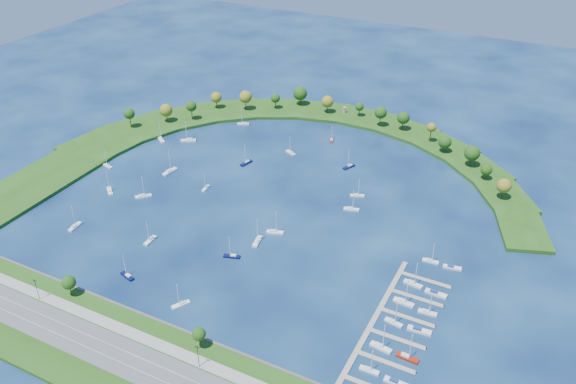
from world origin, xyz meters
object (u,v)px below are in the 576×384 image
at_px(moored_boat_8, 188,140).
at_px(moored_boat_16, 243,123).
at_px(moored_boat_6, 108,166).
at_px(docked_boat_3, 407,357).
at_px(docked_boat_4, 393,322).
at_px(moored_boat_1, 351,209).
at_px(moored_boat_11, 332,139).
at_px(docked_boat_0, 369,370).
at_px(moored_boat_10, 246,162).
at_px(moored_boat_12, 143,196).
at_px(docked_boat_10, 430,261).
at_px(harbor_tower, 344,110).
at_px(moored_boat_3, 232,256).
at_px(dock_system, 392,324).
at_px(docked_boat_8, 413,283).
at_px(moored_boat_2, 257,241).
at_px(docked_boat_1, 396,382).
at_px(docked_boat_11, 452,267).
at_px(docked_boat_9, 436,293).
at_px(moored_boat_13, 150,240).
at_px(moored_boat_5, 181,304).
at_px(moored_boat_0, 206,188).
at_px(moored_boat_7, 170,171).
at_px(moored_boat_14, 110,191).
at_px(moored_boat_20, 349,166).
at_px(moored_boat_4, 161,139).
at_px(moored_boat_19, 291,152).
at_px(docked_boat_6, 404,302).
at_px(moored_boat_15, 127,275).
at_px(moored_boat_9, 75,226).
at_px(docked_boat_5, 419,330).
at_px(docked_boat_2, 381,347).
at_px(docked_boat_7, 427,312).

bearing_deg(moored_boat_8, moored_boat_16, -146.24).
relative_size(moored_boat_6, docked_boat_3, 0.81).
bearing_deg(docked_boat_4, moored_boat_1, 132.98).
bearing_deg(moored_boat_11, docked_boat_0, -175.43).
distance_m(moored_boat_10, moored_boat_12, 65.07).
bearing_deg(docked_boat_10, docked_boat_3, -86.16).
distance_m(harbor_tower, docked_boat_4, 202.49).
bearing_deg(moored_boat_3, dock_system, 156.64).
relative_size(docked_boat_8, docked_boat_10, 1.14).
bearing_deg(moored_boat_12, moored_boat_2, -51.64).
xyz_separation_m(docked_boat_1, docked_boat_11, (1.91, 74.18, -0.05)).
bearing_deg(docked_boat_9, moored_boat_6, 175.55).
relative_size(harbor_tower, moored_boat_13, 0.35).
distance_m(docked_boat_1, docked_boat_3, 13.22).
relative_size(moored_boat_5, docked_boat_1, 1.29).
xyz_separation_m(moored_boat_0, docked_boat_0, (125.26, -80.65, 0.03)).
relative_size(moored_boat_3, moored_boat_8, 0.81).
bearing_deg(moored_boat_7, docked_boat_9, -93.26).
bearing_deg(moored_boat_16, moored_boat_5, 85.81).
bearing_deg(docked_boat_9, moored_boat_14, -178.44).
xyz_separation_m(moored_boat_20, docked_boat_8, (64.23, -84.85, 0.01)).
bearing_deg(docked_boat_1, docked_boat_9, 91.29).
distance_m(moored_boat_14, docked_boat_3, 185.29).
bearing_deg(harbor_tower, docked_boat_1, -63.03).
height_order(moored_boat_4, moored_boat_12, moored_boat_4).
height_order(docked_boat_3, docked_boat_11, docked_boat_3).
height_order(moored_boat_14, docked_boat_1, moored_boat_14).
bearing_deg(docked_boat_0, moored_boat_3, 155.55).
xyz_separation_m(moored_boat_19, docked_boat_3, (113.07, -127.06, 0.05)).
bearing_deg(moored_boat_5, docked_boat_8, 154.57).
xyz_separation_m(moored_boat_20, docked_boat_6, (64.23, -98.10, 0.03)).
bearing_deg(moored_boat_8, moored_boat_5, 93.59).
relative_size(moored_boat_2, docked_boat_6, 1.01).
distance_m(moored_boat_4, moored_boat_8, 17.59).
bearing_deg(moored_boat_0, moored_boat_15, 2.92).
relative_size(moored_boat_9, moored_boat_11, 1.25).
relative_size(harbor_tower, moored_boat_15, 0.36).
xyz_separation_m(moored_boat_5, moored_boat_8, (-85.84, 126.86, 0.07)).
height_order(moored_boat_4, docked_boat_11, moored_boat_4).
height_order(moored_boat_7, moored_boat_19, moored_boat_7).
bearing_deg(moored_boat_0, docked_boat_6, 67.06).
distance_m(moored_boat_2, docked_boat_9, 85.94).
distance_m(dock_system, docked_boat_5, 10.78).
height_order(moored_boat_0, moored_boat_9, moored_boat_9).
bearing_deg(docked_boat_1, moored_boat_11, 121.53).
bearing_deg(moored_boat_11, docked_boat_2, -173.55).
xyz_separation_m(moored_boat_1, docked_boat_9, (56.46, -44.85, -0.20)).
relative_size(docked_boat_2, docked_boat_6, 0.97).
distance_m(moored_boat_13, docked_boat_3, 133.08).
distance_m(dock_system, docked_boat_7, 16.82).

